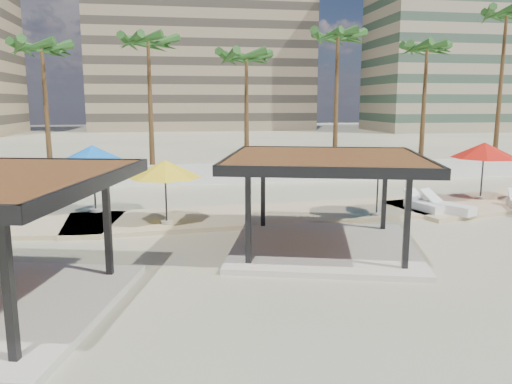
# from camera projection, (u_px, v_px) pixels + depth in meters

# --- Properties ---
(ground) EXTENTS (200.00, 200.00, 0.00)m
(ground) POSITION_uv_depth(u_px,v_px,m) (240.00, 275.00, 14.09)
(ground) COLOR tan
(ground) RESTS_ON ground
(promenade) EXTENTS (44.45, 7.97, 0.24)m
(promenade) POSITION_uv_depth(u_px,v_px,m) (261.00, 212.00, 21.85)
(promenade) COLOR #C6B284
(promenade) RESTS_ON ground
(boundary_wall) EXTENTS (56.00, 0.30, 1.20)m
(boundary_wall) POSITION_uv_depth(u_px,v_px,m) (203.00, 174.00, 29.50)
(boundary_wall) COLOR silver
(boundary_wall) RESTS_ON ground
(building_mid) EXTENTS (38.00, 16.00, 30.40)m
(building_mid) POSITION_uv_depth(u_px,v_px,m) (201.00, 48.00, 87.88)
(building_mid) COLOR #847259
(building_mid) RESTS_ON ground
(building_east) EXTENTS (32.00, 15.00, 36.40)m
(building_east) POSITION_uv_depth(u_px,v_px,m) (470.00, 26.00, 82.99)
(building_east) COLOR gray
(building_east) RESTS_ON ground
(pavilion_central) EXTENTS (7.65, 7.65, 3.14)m
(pavilion_central) POSITION_uv_depth(u_px,v_px,m) (325.00, 194.00, 16.28)
(pavilion_central) COLOR beige
(pavilion_central) RESTS_ON ground
(umbrella_b) EXTENTS (2.79, 2.79, 2.47)m
(umbrella_b) POSITION_uv_depth(u_px,v_px,m) (165.00, 169.00, 18.97)
(umbrella_b) COLOR beige
(umbrella_b) RESTS_ON promenade
(umbrella_c) EXTENTS (3.86, 3.86, 2.74)m
(umbrella_c) POSITION_uv_depth(u_px,v_px,m) (484.00, 150.00, 23.87)
(umbrella_c) COLOR beige
(umbrella_c) RESTS_ON promenade
(umbrella_d) EXTENTS (2.99, 2.99, 2.44)m
(umbrella_d) POSITION_uv_depth(u_px,v_px,m) (379.00, 165.00, 20.40)
(umbrella_d) COLOR beige
(umbrella_d) RESTS_ON promenade
(umbrella_f) EXTENTS (3.59, 3.59, 2.85)m
(umbrella_f) POSITION_uv_depth(u_px,v_px,m) (92.00, 155.00, 21.00)
(umbrella_f) COLOR beige
(umbrella_f) RESTS_ON promenade
(lounger_b) EXTENTS (1.16, 2.21, 0.80)m
(lounger_b) POSITION_uv_depth(u_px,v_px,m) (424.00, 205.00, 21.78)
(lounger_b) COLOR silver
(lounger_b) RESTS_ON promenade
(lounger_c) EXTENTS (1.78, 2.39, 0.88)m
(lounger_c) POSITION_uv_depth(u_px,v_px,m) (447.00, 207.00, 21.31)
(lounger_c) COLOR silver
(lounger_c) RESTS_ON promenade
(palm_c) EXTENTS (3.00, 3.00, 8.73)m
(palm_c) POSITION_uv_depth(u_px,v_px,m) (42.00, 53.00, 28.81)
(palm_c) COLOR brown
(palm_c) RESTS_ON ground
(palm_d) EXTENTS (3.00, 3.00, 9.28)m
(palm_d) POSITION_uv_depth(u_px,v_px,m) (148.00, 47.00, 30.48)
(palm_d) COLOR brown
(palm_d) RESTS_ON ground
(palm_e) EXTENTS (3.00, 3.00, 8.41)m
(palm_e) POSITION_uv_depth(u_px,v_px,m) (246.00, 62.00, 31.14)
(palm_e) COLOR brown
(palm_e) RESTS_ON ground
(palm_f) EXTENTS (3.00, 3.00, 9.81)m
(palm_f) POSITION_uv_depth(u_px,v_px,m) (338.00, 42.00, 32.09)
(palm_f) COLOR brown
(palm_f) RESTS_ON ground
(palm_g) EXTENTS (3.00, 3.00, 9.15)m
(palm_g) POSITION_uv_depth(u_px,v_px,m) (427.00, 53.00, 32.81)
(palm_g) COLOR brown
(palm_g) RESTS_ON ground
(palm_h) EXTENTS (3.00, 3.00, 11.57)m
(palm_h) POSITION_uv_depth(u_px,v_px,m) (506.00, 21.00, 33.98)
(palm_h) COLOR brown
(palm_h) RESTS_ON ground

